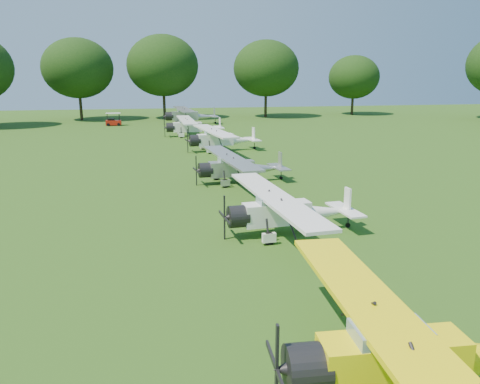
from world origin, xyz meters
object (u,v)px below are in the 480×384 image
(aircraft_3, at_px, (287,209))
(golf_cart, at_px, (113,121))
(aircraft_5, at_px, (220,138))
(aircraft_6, at_px, (192,125))
(aircraft_7, at_px, (189,114))
(aircraft_2, at_px, (414,351))
(aircraft_4, at_px, (238,166))

(aircraft_3, xyz_separation_m, golf_cart, (-10.27, 47.71, -0.55))
(aircraft_3, bearing_deg, aircraft_5, 83.85)
(aircraft_3, bearing_deg, aircraft_6, 87.01)
(aircraft_3, relative_size, aircraft_6, 0.92)
(aircraft_7, xyz_separation_m, golf_cart, (-10.33, 0.37, -0.82))
(aircraft_5, height_order, aircraft_6, aircraft_5)
(aircraft_2, distance_m, golf_cart, 59.50)
(aircraft_3, relative_size, aircraft_7, 0.81)
(aircraft_2, xyz_separation_m, aircraft_3, (0.53, 10.99, -0.06))
(aircraft_5, bearing_deg, aircraft_3, -98.96)
(aircraft_7, distance_m, golf_cart, 10.37)
(aircraft_4, height_order, golf_cart, aircraft_4)
(aircraft_3, xyz_separation_m, aircraft_7, (0.06, 47.34, 0.27))
(aircraft_6, bearing_deg, aircraft_3, -88.97)
(aircraft_4, bearing_deg, aircraft_2, -96.86)
(aircraft_7, bearing_deg, aircraft_6, -96.70)
(aircraft_6, height_order, golf_cart, aircraft_6)
(aircraft_3, height_order, aircraft_7, aircraft_7)
(aircraft_4, bearing_deg, golf_cart, 99.29)
(aircraft_3, xyz_separation_m, aircraft_6, (-0.80, 34.27, 0.10))
(aircraft_7, relative_size, golf_cart, 5.95)
(aircraft_2, bearing_deg, aircraft_6, 93.65)
(aircraft_4, height_order, aircraft_7, aircraft_7)
(aircraft_4, distance_m, golf_cart, 38.80)
(golf_cart, bearing_deg, aircraft_7, -1.86)
(aircraft_5, bearing_deg, golf_cart, 107.11)
(aircraft_2, distance_m, aircraft_4, 21.25)
(aircraft_7, bearing_deg, aircraft_4, -93.28)
(aircraft_4, distance_m, aircraft_6, 24.03)
(aircraft_2, relative_size, golf_cart, 5.06)
(aircraft_5, relative_size, golf_cart, 5.25)
(aircraft_5, height_order, golf_cart, aircraft_5)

